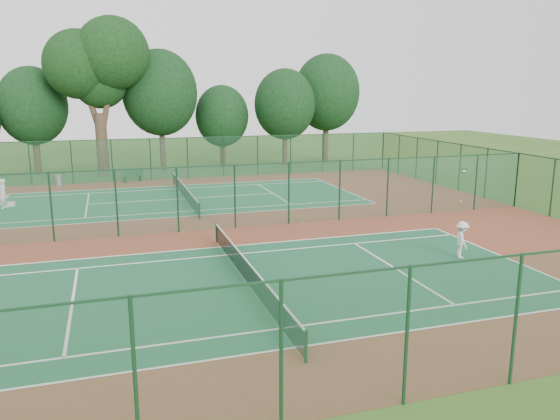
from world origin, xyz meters
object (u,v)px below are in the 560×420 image
Objects in this scene: bench at (133,176)px; big_tree at (98,64)px; kit_bag at (8,204)px; trash_bin at (59,180)px; player_far at (3,194)px; player_near at (462,240)px.

big_tree is (-2.18, 4.35, 9.03)m from bench.
big_tree reaches higher than kit_bag.
trash_bin is 0.55× the size of bench.
big_tree is (6.15, 12.53, 8.57)m from player_far.
kit_bag is at bearing -116.94° from big_tree.
player_near is 31.63m from trash_bin.
player_near reaches higher than kit_bag.
kit_bag is at bearing -155.38° from bench.
player_far reaches higher than trash_bin.
player_near is 1.00× the size of bench.
trash_bin is (-18.66, 25.53, -0.38)m from player_near.
big_tree is at bearing 178.83° from player_far.
player_near is at bearing -63.23° from big_tree.
player_far is at bearing -153.32° from bench.
kit_bag is at bearing 66.82° from player_near.
kit_bag is 16.26m from big_tree.
player_near is at bearing -29.62° from kit_bag.
bench is at bearing 53.55° from kit_bag.
trash_bin is at bearing -127.06° from big_tree.
big_tree is at bearing 74.21° from kit_bag.
big_tree is (3.47, 4.59, 9.08)m from trash_bin.
kit_bag is (-21.21, 18.29, -0.69)m from player_near.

